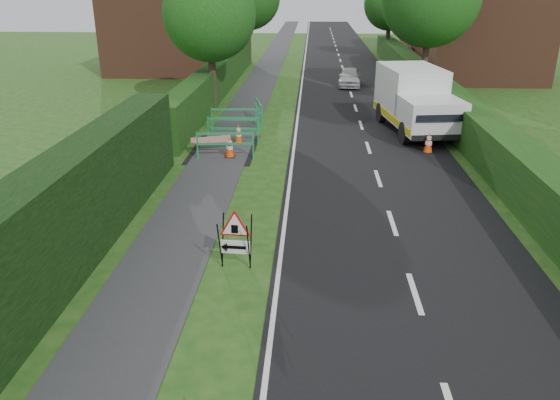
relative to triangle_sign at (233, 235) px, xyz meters
name	(u,v)px	position (x,y,z in m)	size (l,w,h in m)	color
ground	(291,318)	(1.35, -1.86, -0.82)	(120.00, 120.00, 0.00)	#1B4814
road_surface	(341,62)	(3.85, 33.14, -0.82)	(6.00, 90.00, 0.02)	black
footpath	(271,62)	(-1.65, 33.14, -0.82)	(2.00, 90.00, 0.02)	#2D2D30
hedge_west_near	(37,309)	(-3.65, -1.86, -0.82)	(1.10, 18.00, 2.50)	black
hedge_west_far	(219,93)	(-3.65, 20.14, -0.82)	(1.00, 24.00, 1.80)	#14380F
hedge_east	(447,121)	(7.85, 14.14, -0.82)	(1.20, 50.00, 1.50)	#14380F
house_west	(164,28)	(-8.65, 28.14, 2.08)	(7.50, 7.40, 7.88)	brown
house_east_a	(482,32)	(12.35, 26.14, 2.08)	(7.50, 7.40, 7.88)	brown
house_east_b	(448,18)	(13.35, 40.14, 2.08)	(7.50, 7.40, 7.88)	brown
tree_nw	(210,14)	(-3.25, 16.14, 3.66)	(4.40, 4.40, 6.70)	#2D2116
tree_fe	(390,4)	(7.75, 36.14, 3.40)	(4.20, 4.20, 6.33)	#2D2116
triangle_sign	(233,235)	(0.00, 0.00, 0.00)	(0.86, 0.86, 1.18)	black
works_van	(416,99)	(5.99, 12.39, 0.55)	(3.02, 5.92, 2.58)	silver
traffic_cone_0	(429,142)	(6.01, 9.17, -0.43)	(0.38, 0.38, 0.79)	black
traffic_cone_1	(435,123)	(6.86, 12.14, -0.43)	(0.38, 0.38, 0.79)	black
traffic_cone_2	(424,116)	(6.64, 13.50, -0.43)	(0.38, 0.38, 0.79)	black
traffic_cone_3	(230,147)	(-1.29, 8.18, -0.43)	(0.38, 0.38, 0.79)	black
traffic_cone_4	(238,134)	(-1.20, 9.98, -0.43)	(0.38, 0.38, 0.79)	black
ped_barrier_0	(225,142)	(-1.41, 8.01, -0.19)	(2.08, 0.53, 1.00)	#188945
ped_barrier_1	(233,127)	(-1.43, 10.18, -0.19)	(2.07, 0.45, 1.00)	#188945
ped_barrier_2	(235,116)	(-1.58, 11.94, -0.19)	(2.08, 0.49, 1.00)	#188945
ped_barrier_3	(259,109)	(-0.72, 13.33, -0.19)	(0.81, 2.09, 1.00)	#188945
redwhite_plank	(211,151)	(-2.09, 8.86, -0.82)	(1.50, 0.04, 0.25)	red
hatchback_car	(350,77)	(3.90, 22.82, -0.27)	(1.30, 3.22, 1.10)	silver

